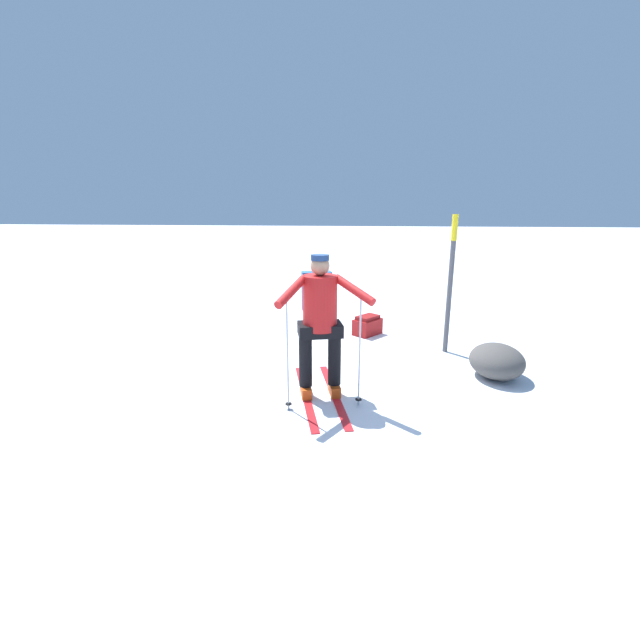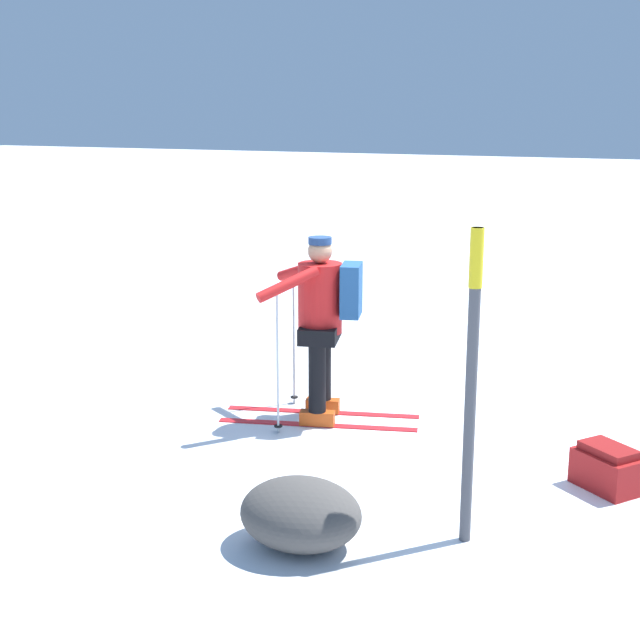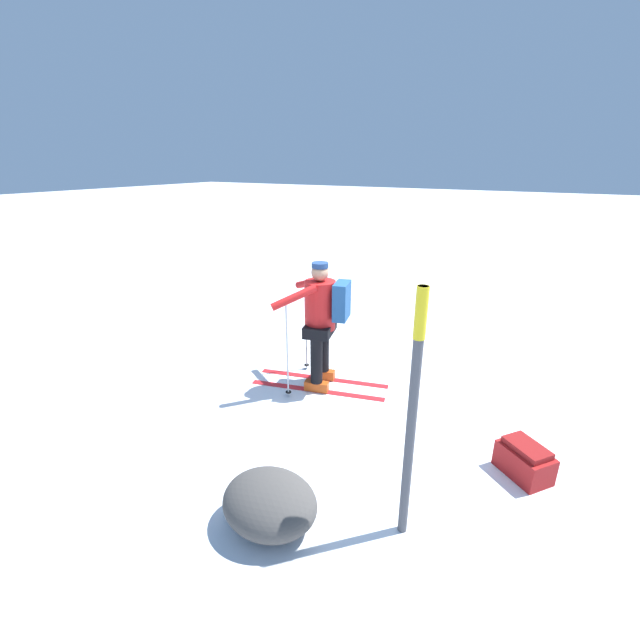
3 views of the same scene
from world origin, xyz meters
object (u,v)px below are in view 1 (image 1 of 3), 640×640
object	(u,v)px
trail_marker	(451,275)
rock_boulder	(497,361)
skier	(320,316)
dropped_backpack	(367,326)

from	to	relation	value
trail_marker	rock_boulder	distance (m)	1.41
skier	trail_marker	size ratio (longest dim) A/B	0.89
skier	trail_marker	xyz separation A→B (m)	(-1.69, 1.72, 0.22)
dropped_backpack	trail_marker	bearing A→B (deg)	56.77
skier	rock_boulder	xyz separation A→B (m)	(-0.75, 2.19, -0.73)
dropped_backpack	trail_marker	xyz separation A→B (m)	(0.76, 1.16, 1.01)
trail_marker	skier	bearing A→B (deg)	-45.36
trail_marker	rock_boulder	xyz separation A→B (m)	(0.94, 0.47, -0.95)
skier	dropped_backpack	xyz separation A→B (m)	(-2.46, 0.55, -0.79)
rock_boulder	dropped_backpack	bearing A→B (deg)	-136.21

